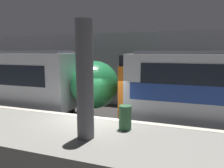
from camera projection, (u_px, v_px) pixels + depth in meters
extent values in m
plane|color=#33302D|center=(94.00, 140.00, 9.36)|extent=(120.00, 120.00, 0.00)
cube|color=gray|center=(72.00, 145.00, 7.61)|extent=(40.00, 3.60, 1.04)
cube|color=beige|center=(92.00, 117.00, 9.06)|extent=(40.00, 0.30, 0.01)
cube|color=#939399|center=(132.00, 70.00, 14.91)|extent=(50.00, 0.15, 5.01)
cylinder|color=#56565B|center=(85.00, 81.00, 6.65)|extent=(0.53, 0.53, 3.65)
ellipsoid|color=#238447|center=(95.00, 85.00, 11.42)|extent=(2.42, 2.84, 2.47)
sphere|color=#F2EFCC|center=(112.00, 94.00, 11.16)|extent=(0.20, 0.20, 0.20)
cube|color=orange|center=(130.00, 88.00, 10.80)|extent=(0.25, 3.02, 2.35)
cube|color=black|center=(130.00, 65.00, 10.62)|extent=(0.25, 2.71, 0.94)
sphere|color=#EA4C42|center=(123.00, 99.00, 10.26)|extent=(0.18, 0.18, 0.18)
sphere|color=#EA4C42|center=(130.00, 94.00, 11.55)|extent=(0.18, 0.18, 0.18)
cylinder|color=#2D5B38|center=(125.00, 118.00, 7.59)|extent=(0.44, 0.44, 0.85)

